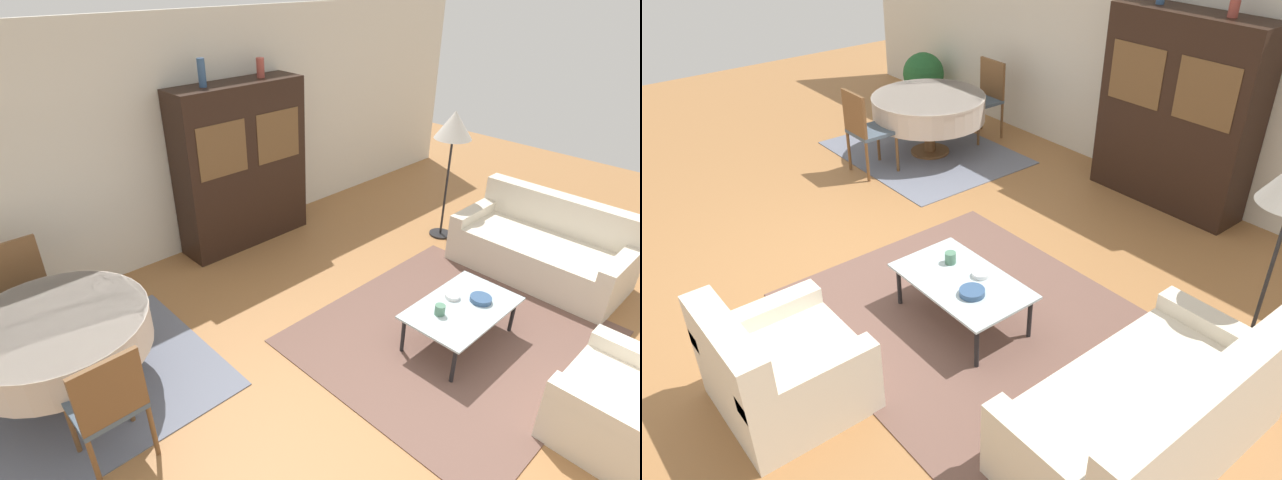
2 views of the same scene
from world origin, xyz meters
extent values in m
plane|color=#9E6B3D|center=(0.00, 0.00, 0.00)|extent=(14.00, 14.00, 0.00)
cube|color=beige|center=(0.00, 3.63, 1.35)|extent=(10.00, 0.06, 2.70)
cube|color=brown|center=(0.99, 0.42, 0.01)|extent=(2.66, 2.31, 0.01)
cube|color=slate|center=(-1.89, 2.10, 0.01)|extent=(2.27, 1.77, 0.01)
cube|color=beige|center=(2.64, 0.42, 0.22)|extent=(0.94, 1.79, 0.44)
cube|color=beige|center=(3.01, 0.42, 0.64)|extent=(0.20, 1.79, 0.40)
cube|color=beige|center=(2.64, -0.40, 0.50)|extent=(0.94, 0.16, 0.12)
cube|color=beige|center=(2.64, 1.23, 0.50)|extent=(0.94, 0.16, 0.12)
cube|color=beige|center=(0.91, -1.07, 0.22)|extent=(0.93, 0.88, 0.44)
cube|color=beige|center=(0.53, -1.07, 0.50)|extent=(0.16, 0.88, 0.12)
cylinder|color=black|center=(0.49, 0.09, 0.19)|extent=(0.04, 0.04, 0.36)
cylinder|color=black|center=(1.46, 0.09, 0.19)|extent=(0.04, 0.04, 0.36)
cylinder|color=black|center=(0.49, 0.62, 0.19)|extent=(0.04, 0.04, 0.36)
cylinder|color=black|center=(1.46, 0.62, 0.19)|extent=(0.04, 0.04, 0.36)
cube|color=silver|center=(0.97, 0.36, 0.38)|extent=(1.09, 0.65, 0.02)
cube|color=black|center=(0.74, 3.35, 0.98)|extent=(1.62, 0.47, 1.96)
cube|color=brown|center=(0.35, 3.11, 1.32)|extent=(0.61, 0.01, 0.59)
cube|color=brown|center=(1.13, 3.11, 1.32)|extent=(0.61, 0.01, 0.59)
cylinder|color=brown|center=(-1.85, 2.15, 0.03)|extent=(0.48, 0.48, 0.03)
cylinder|color=brown|center=(-1.85, 2.15, 0.22)|extent=(0.14, 0.14, 0.43)
cylinder|color=beige|center=(-1.85, 2.15, 0.59)|extent=(1.36, 1.36, 0.30)
cylinder|color=beige|center=(-1.85, 2.15, 0.72)|extent=(1.37, 1.37, 0.03)
cylinder|color=brown|center=(-2.05, 1.53, 0.24)|extent=(0.04, 0.04, 0.46)
cylinder|color=brown|center=(-1.65, 1.53, 0.24)|extent=(0.04, 0.04, 0.46)
cylinder|color=brown|center=(-2.05, 1.13, 0.24)|extent=(0.04, 0.04, 0.46)
cylinder|color=brown|center=(-1.65, 1.13, 0.24)|extent=(0.04, 0.04, 0.46)
cube|color=#475666|center=(-1.85, 1.33, 0.49)|extent=(0.44, 0.44, 0.04)
cube|color=brown|center=(-1.85, 1.13, 0.75)|extent=(0.44, 0.04, 0.47)
cylinder|color=brown|center=(-1.65, 2.77, 0.24)|extent=(0.04, 0.04, 0.46)
cylinder|color=brown|center=(-2.05, 2.77, 0.24)|extent=(0.04, 0.04, 0.46)
cylinder|color=brown|center=(-1.65, 3.18, 0.24)|extent=(0.04, 0.04, 0.46)
cylinder|color=brown|center=(-2.05, 3.18, 0.24)|extent=(0.04, 0.04, 0.46)
cube|color=#475666|center=(-1.85, 2.97, 0.49)|extent=(0.44, 0.44, 0.04)
cube|color=brown|center=(-1.85, 3.17, 0.75)|extent=(0.44, 0.04, 0.47)
cylinder|color=black|center=(2.63, 1.70, 0.01)|extent=(0.28, 0.28, 0.02)
cylinder|color=black|center=(2.63, 1.70, 0.67)|extent=(0.03, 0.03, 1.29)
cone|color=beige|center=(2.63, 1.70, 1.45)|extent=(0.44, 0.44, 0.33)
cylinder|color=#4C7A60|center=(0.73, 0.44, 0.44)|extent=(0.09, 0.09, 0.10)
cylinder|color=#33517A|center=(1.17, 0.29, 0.41)|extent=(0.19, 0.19, 0.05)
cylinder|color=white|center=(1.03, 0.50, 0.41)|extent=(0.14, 0.14, 0.04)
cylinder|color=#33517A|center=(0.34, 3.35, 2.10)|extent=(0.08, 0.08, 0.29)
cylinder|color=#9E4238|center=(1.10, 3.35, 2.07)|extent=(0.09, 0.09, 0.22)
camera|label=1|loc=(-2.44, -1.42, 3.07)|focal=28.00mm
camera|label=2|loc=(4.01, -2.13, 3.16)|focal=35.00mm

